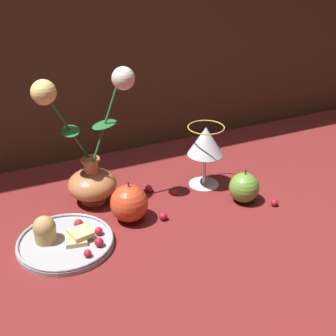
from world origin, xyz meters
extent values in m
plane|color=maroon|center=(0.00, 0.00, 0.00)|extent=(2.40, 2.40, 0.00)
cylinder|color=#B77042|center=(-0.13, 0.07, 0.01)|extent=(0.06, 0.06, 0.01)
ellipsoid|color=#B77042|center=(-0.13, 0.07, 0.04)|extent=(0.11, 0.11, 0.07)
cylinder|color=#B77042|center=(-0.13, 0.07, 0.09)|extent=(0.03, 0.03, 0.04)
torus|color=#B77042|center=(-0.13, 0.07, 0.11)|extent=(0.05, 0.05, 0.01)
cylinder|color=#23662D|center=(-0.17, 0.08, 0.19)|extent=(0.09, 0.02, 0.17)
ellipsoid|color=#23662D|center=(-0.17, 0.08, 0.18)|extent=(0.05, 0.08, 0.00)
sphere|color=#EFD67A|center=(-0.22, 0.09, 0.27)|extent=(0.05, 0.05, 0.05)
cylinder|color=#23662D|center=(-0.09, 0.06, 0.20)|extent=(0.09, 0.02, 0.19)
ellipsoid|color=#23662D|center=(-0.10, 0.06, 0.19)|extent=(0.08, 0.07, 0.00)
sphere|color=silver|center=(-0.05, 0.05, 0.29)|extent=(0.05, 0.05, 0.05)
cylinder|color=#A3A3A8|center=(-0.24, -0.07, 0.01)|extent=(0.20, 0.20, 0.01)
torus|color=#A3A3A8|center=(-0.24, -0.07, 0.01)|extent=(0.20, 0.20, 0.01)
cylinder|color=tan|center=(-0.27, -0.05, 0.03)|extent=(0.04, 0.04, 0.03)
sphere|color=tan|center=(-0.27, -0.05, 0.04)|extent=(0.05, 0.05, 0.05)
cube|color=#DBBC7A|center=(-0.22, -0.08, 0.01)|extent=(0.05, 0.05, 0.01)
cube|color=#DBBC7A|center=(-0.20, -0.07, 0.03)|extent=(0.05, 0.05, 0.01)
sphere|color=#AD192D|center=(-0.21, -0.14, 0.02)|extent=(0.02, 0.02, 0.02)
sphere|color=#AD192D|center=(-0.18, -0.11, 0.02)|extent=(0.02, 0.02, 0.02)
sphere|color=#AD192D|center=(-0.17, -0.07, 0.02)|extent=(0.02, 0.02, 0.02)
sphere|color=#AD192D|center=(-0.19, -0.06, 0.02)|extent=(0.01, 0.01, 0.01)
sphere|color=#AD192D|center=(-0.20, -0.03, 0.02)|extent=(0.02, 0.02, 0.02)
cylinder|color=silver|center=(0.14, 0.03, 0.00)|extent=(0.08, 0.08, 0.00)
cylinder|color=silver|center=(0.14, 0.03, 0.04)|extent=(0.01, 0.01, 0.08)
cone|color=silver|center=(0.14, 0.03, 0.12)|extent=(0.09, 0.09, 0.07)
cone|color=maroon|center=(0.14, 0.03, 0.11)|extent=(0.08, 0.08, 0.05)
torus|color=gold|center=(0.14, 0.03, 0.16)|extent=(0.09, 0.09, 0.00)
sphere|color=#D14223|center=(-0.08, -0.03, 0.04)|extent=(0.08, 0.08, 0.08)
cylinder|color=#4C3319|center=(-0.08, -0.03, 0.09)|extent=(0.00, 0.00, 0.01)
sphere|color=#669938|center=(0.19, -0.07, 0.04)|extent=(0.07, 0.07, 0.07)
cylinder|color=#4C3319|center=(0.19, -0.07, 0.08)|extent=(0.00, 0.00, 0.01)
sphere|color=#AD192D|center=(0.05, 0.02, 0.01)|extent=(0.01, 0.01, 0.01)
sphere|color=#AD192D|center=(0.24, -0.12, 0.01)|extent=(0.02, 0.02, 0.02)
sphere|color=#AD192D|center=(-0.02, -0.07, 0.01)|extent=(0.02, 0.02, 0.02)
sphere|color=#AD192D|center=(0.00, 0.06, 0.01)|extent=(0.02, 0.02, 0.02)
camera|label=1|loc=(-0.37, -0.86, 0.58)|focal=50.00mm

